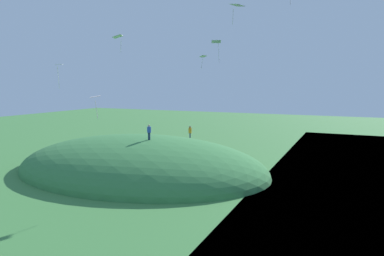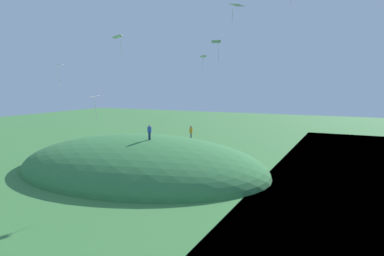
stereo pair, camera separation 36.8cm
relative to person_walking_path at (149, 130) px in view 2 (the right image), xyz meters
name	(u,v)px [view 2 (the right image)]	position (x,y,z in m)	size (l,w,h in m)	color
ground_plane	(204,178)	(-5.79, -1.04, -4.69)	(160.00, 160.00, 0.00)	#3D7C3C
grass_hill	(140,170)	(1.99, -1.13, -4.69)	(29.10, 20.80, 7.50)	#37793F
person_walking_path	(149,130)	(0.00, 0.00, 0.00)	(0.45, 0.45, 1.60)	#1B2E47
person_watching_kites	(191,131)	(-0.70, -8.72, -1.10)	(0.55, 0.55, 1.77)	#20294A
kite_0	(118,37)	(-0.15, 5.21, 8.91)	(1.17, 1.36, 1.51)	silver
kite_1	(59,68)	(4.43, 7.64, 6.24)	(0.74, 0.66, 2.15)	white
kite_2	(94,97)	(-2.20, 10.89, 3.84)	(1.26, 1.31, 1.68)	white
kite_5	(216,43)	(-7.76, 0.86, 8.48)	(0.99, 0.85, 1.98)	white
kite_7	(236,6)	(-10.30, 3.02, 11.08)	(1.13, 1.36, 1.59)	silver
kite_8	(204,57)	(-4.49, -3.83, 7.67)	(0.76, 0.91, 1.45)	silver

